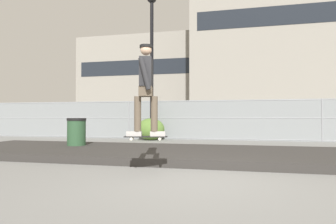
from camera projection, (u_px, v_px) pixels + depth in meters
name	position (u px, v px, depth m)	size (l,w,h in m)	color
ground_plane	(191.00, 180.00, 4.85)	(120.00, 120.00, 0.00)	slate
gravel_berm	(207.00, 154.00, 7.56)	(14.89, 3.49, 0.18)	#33302D
skateboard	(146.00, 137.00, 5.35)	(0.82, 0.36, 0.07)	black
skater	(146.00, 84.00, 5.36)	(0.73, 0.61, 1.72)	#B2ADA8
chain_fence	(218.00, 120.00, 13.28)	(26.30, 0.06, 1.85)	gray
street_lamp	(152.00, 50.00, 13.54)	(0.44, 0.44, 6.80)	black
parked_car_near	(129.00, 121.00, 17.68)	(4.42, 1.98, 1.66)	navy
parked_car_mid	(220.00, 121.00, 16.10)	(4.56, 2.28, 1.66)	#474C54
parked_car_far	(326.00, 121.00, 15.12)	(4.41, 1.97, 1.66)	silver
library_building	(160.00, 83.00, 55.01)	(26.59, 15.32, 15.01)	gray
office_block	(284.00, 50.00, 43.75)	(26.61, 15.75, 22.46)	gray
shrub_left	(151.00, 129.00, 13.24)	(1.29, 1.06, 1.00)	#567A33
trash_bin	(76.00, 135.00, 8.97)	(0.59, 0.59, 1.03)	#2D5133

